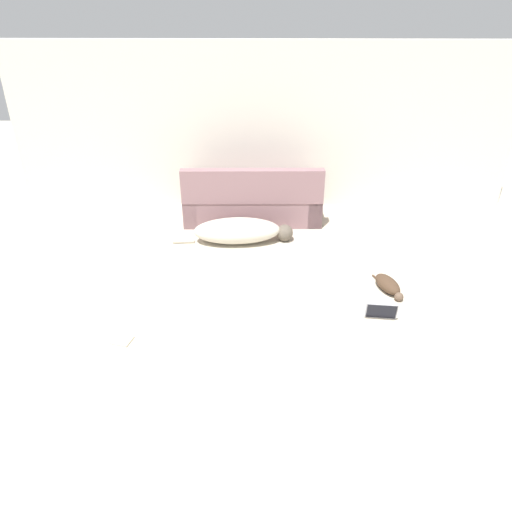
# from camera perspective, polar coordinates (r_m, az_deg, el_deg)

# --- Properties ---
(ground_plane) EXTENTS (20.00, 20.00, 0.00)m
(ground_plane) POSITION_cam_1_polar(r_m,az_deg,el_deg) (4.04, 0.43, -21.03)
(ground_plane) COLOR #BCB29E
(wall_back) EXTENTS (7.41, 0.06, 2.41)m
(wall_back) POSITION_cam_1_polar(r_m,az_deg,el_deg) (7.58, 0.77, 14.46)
(wall_back) COLOR silver
(wall_back) RESTS_ON ground_plane
(couch) EXTENTS (1.98, 0.83, 0.87)m
(couch) POSITION_cam_1_polar(r_m,az_deg,el_deg) (7.30, -0.40, 6.15)
(couch) COLOR gray
(couch) RESTS_ON ground_plane
(dog) EXTENTS (1.63, 0.57, 0.33)m
(dog) POSITION_cam_1_polar(r_m,az_deg,el_deg) (6.70, -1.88, 2.89)
(dog) COLOR beige
(dog) RESTS_ON ground_plane
(cat) EXTENTS (0.33, 0.59, 0.15)m
(cat) POSITION_cam_1_polar(r_m,az_deg,el_deg) (5.86, 14.89, -3.22)
(cat) COLOR #473323
(cat) RESTS_ON ground_plane
(laptop_open) EXTENTS (0.35, 0.28, 0.21)m
(laptop_open) POSITION_cam_1_polar(r_m,az_deg,el_deg) (5.31, 14.14, -6.84)
(laptop_open) COLOR #B7B7BC
(laptop_open) RESTS_ON ground_plane
(book_cream) EXTENTS (0.22, 0.20, 0.02)m
(book_cream) POSITION_cam_1_polar(r_m,az_deg,el_deg) (5.12, -15.07, -9.29)
(book_cream) COLOR beige
(book_cream) RESTS_ON ground_plane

